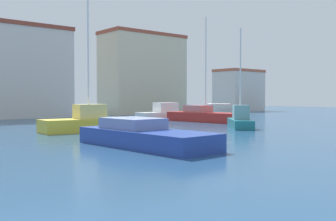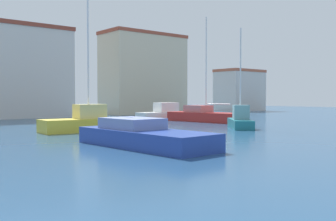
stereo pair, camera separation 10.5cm
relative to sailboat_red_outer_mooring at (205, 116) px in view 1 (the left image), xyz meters
The scene contains 9 objects.
water 13.73m from the sailboat_red_outer_mooring, 157.20° to the right, with size 160.00×160.00×0.00m, color navy.
sailboat_red_outer_mooring is the anchor object (origin of this frame).
motorboat_white_inner_mooring 6.68m from the sailboat_red_outer_mooring, 89.03° to the left, with size 7.05×2.73×1.93m.
sailboat_teal_distant_north 8.78m from the sailboat_red_outer_mooring, 115.53° to the right, with size 4.59×4.87×8.30m.
motorboat_blue_far_left 21.35m from the sailboat_red_outer_mooring, 143.77° to the right, with size 3.23×8.51×1.46m.
sailboat_yellow_distant_east 15.17m from the sailboat_red_outer_mooring, behind, with size 7.24×2.93×11.96m.
warehouse_block 25.95m from the sailboat_red_outer_mooring, 120.41° to the left, with size 13.44×9.84×11.46m.
harbor_office 22.40m from the sailboat_red_outer_mooring, 71.02° to the left, with size 13.15×6.26×12.43m.
waterfront_apartments 34.46m from the sailboat_red_outer_mooring, 33.97° to the left, with size 8.89×5.68×7.72m.
Camera 1 is at (-1.61, -3.72, 2.58)m, focal length 41.93 mm.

